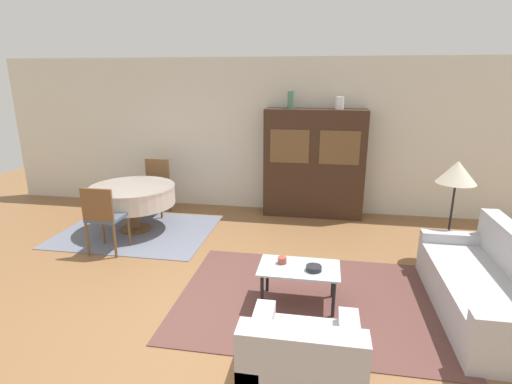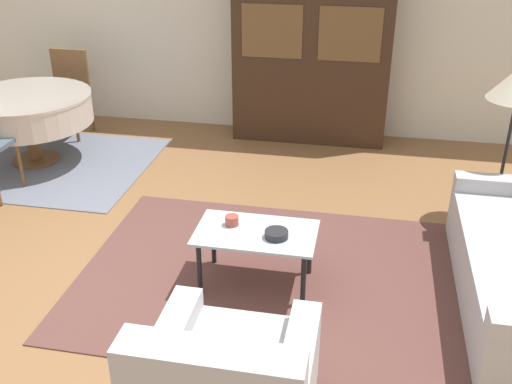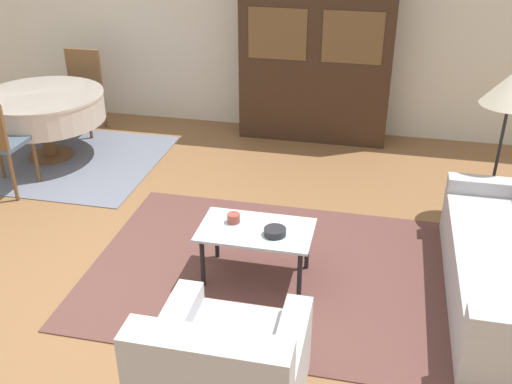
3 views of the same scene
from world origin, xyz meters
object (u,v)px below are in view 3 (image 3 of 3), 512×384
dining_chair_far (81,85)px  bowl (275,232)px  coffee_table (256,235)px  cup (234,218)px  display_cabinet (316,60)px  dining_table (43,107)px  floor_lamp (511,93)px  armchair (224,376)px

dining_chair_far → bowl: size_ratio=5.84×
coffee_table → cup: size_ratio=8.78×
display_cabinet → dining_table: display_cabinet is taller
dining_chair_far → cup: bearing=135.1°
floor_lamp → bowl: bearing=-139.9°
cup → bowl: 0.36m
display_cabinet → coffee_table: bearing=-90.8°
floor_lamp → dining_chair_far: bearing=165.3°
coffee_table → bowl: size_ratio=5.21×
display_cabinet → dining_chair_far: display_cabinet is taller
armchair → dining_chair_far: size_ratio=0.94×
dining_table → armchair: bearing=-47.3°
dining_table → dining_chair_far: bearing=90.0°
display_cabinet → bowl: (0.11, -3.02, -0.47)m
coffee_table → display_cabinet: 3.01m
floor_lamp → cup: size_ratio=14.02×
display_cabinet → dining_table: size_ratio=1.42×
bowl → display_cabinet: bearing=92.2°
bowl → coffee_table: bearing=161.7°
display_cabinet → dining_chair_far: size_ratio=1.94×
cup → dining_table: bearing=146.8°
dining_chair_far → bowl: (2.88, -2.65, -0.10)m
coffee_table → bowl: bowl is taller
display_cabinet → dining_chair_far: bearing=-172.4°
coffee_table → bowl: 0.18m
display_cabinet → floor_lamp: bearing=-40.8°
coffee_table → floor_lamp: size_ratio=0.63×
dining_table → coffee_table: bearing=-32.3°
dining_chair_far → cup: 3.59m
armchair → cup: bearing=102.2°
coffee_table → floor_lamp: (1.86, 1.39, 0.79)m
armchair → coffee_table: armchair is taller
armchair → cup: armchair is taller
floor_lamp → cup: 2.54m
display_cabinet → cup: (-0.23, -2.90, -0.46)m
cup → armchair: bearing=-77.8°
floor_lamp → bowl: (-1.71, -1.44, -0.72)m
dining_chair_far → coffee_table: bearing=136.4°
coffee_table → cup: cup is taller
floor_lamp → dining_table: bearing=175.8°
display_cabinet → bowl: bearing=-87.8°
armchair → dining_chair_far: (-2.85, 3.96, 0.27)m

